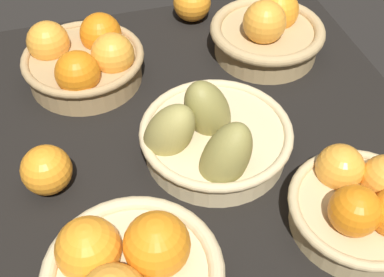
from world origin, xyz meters
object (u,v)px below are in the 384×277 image
object	(u,v)px
basket_near_right	(268,32)
loose_orange_back_gap	(192,2)
basket_center_pears	(210,137)
basket_far_right	(85,60)
basket_far_left	(129,273)
basket_near_left	(363,205)
loose_orange_front_gap	(46,170)

from	to	relation	value
basket_near_right	loose_orange_back_gap	bearing A→B (deg)	35.02
basket_near_right	basket_center_pears	distance (cm)	29.72
basket_center_pears	loose_orange_back_gap	world-z (taller)	basket_center_pears
basket_far_right	basket_far_left	bearing A→B (deg)	179.59
basket_far_right	basket_far_left	world-z (taller)	basket_far_left
basket_near_left	loose_orange_back_gap	size ratio (longest dim) A/B	2.54
basket_near_left	loose_orange_front_gap	bearing A→B (deg)	65.97
basket_far_right	loose_orange_back_gap	bearing A→B (deg)	-59.86
basket_far_right	basket_far_left	distance (cm)	43.66
basket_near_left	basket_center_pears	distance (cm)	24.14
basket_far_left	loose_orange_back_gap	distance (cm)	62.59
basket_near_left	basket_near_right	bearing A→B (deg)	-3.26
basket_far_right	loose_orange_front_gap	xyz separation A→B (cm)	(-23.75, 8.76, -0.74)
basket_near_right	basket_near_left	distance (cm)	40.91
basket_center_pears	basket_near_right	bearing A→B (deg)	-38.99
basket_far_left	basket_near_left	bearing A→B (deg)	-87.32
basket_far_right	basket_near_right	world-z (taller)	basket_near_right
basket_center_pears	loose_orange_front_gap	world-z (taller)	basket_center_pears
basket_near_left	loose_orange_front_gap	world-z (taller)	basket_near_left
basket_far_left	loose_orange_front_gap	world-z (taller)	basket_far_left
basket_far_right	basket_center_pears	distance (cm)	29.21
basket_near_left	basket_far_left	bearing A→B (deg)	92.68
basket_far_left	basket_near_left	world-z (taller)	basket_far_left
basket_center_pears	loose_orange_front_gap	bearing A→B (deg)	88.54
basket_far_right	basket_far_left	xyz separation A→B (cm)	(-43.66, 0.31, -0.16)
basket_far_left	loose_orange_front_gap	distance (cm)	21.63
basket_far_left	basket_near_left	distance (cm)	32.80
basket_far_right	basket_far_left	size ratio (longest dim) A/B	0.97
loose_orange_front_gap	basket_near_right	bearing A→B (deg)	-62.70
loose_orange_back_gap	basket_near_left	bearing A→B (deg)	-171.51
basket_near_right	basket_far_right	bearing A→B (deg)	87.88
basket_center_pears	loose_orange_front_gap	size ratio (longest dim) A/B	3.45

